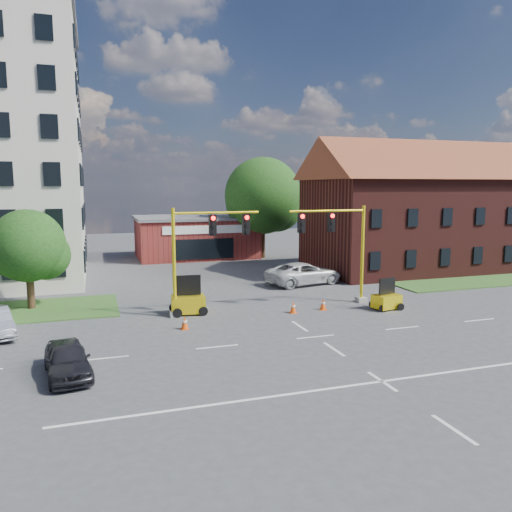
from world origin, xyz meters
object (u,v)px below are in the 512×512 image
(trailer_east, at_px, (387,300))
(sedan_dark, at_px, (67,359))
(signal_mast_west, at_px, (203,248))
(trailer_west, at_px, (188,302))
(pickup_white, at_px, (304,273))
(signal_mast_east, at_px, (340,242))

(trailer_east, distance_m, sedan_dark, 18.73)
(trailer_east, bearing_deg, signal_mast_west, 155.86)
(trailer_west, distance_m, sedan_dark, 10.23)
(trailer_west, xyz_separation_m, sedan_dark, (-6.26, -8.09, -0.00))
(pickup_white, relative_size, sedan_dark, 1.49)
(trailer_east, bearing_deg, signal_mast_east, 121.49)
(signal_mast_west, distance_m, trailer_east, 11.55)
(signal_mast_west, xyz_separation_m, trailer_west, (-0.81, 0.43, -3.24))
(signal_mast_west, height_order, sedan_dark, signal_mast_west)
(sedan_dark, bearing_deg, signal_mast_east, 18.12)
(signal_mast_west, xyz_separation_m, sedan_dark, (-7.07, -7.66, -3.24))
(signal_mast_east, relative_size, sedan_dark, 1.55)
(signal_mast_west, bearing_deg, trailer_east, -11.37)
(signal_mast_east, distance_m, trailer_west, 10.07)
(trailer_east, height_order, sedan_dark, trailer_east)
(signal_mast_west, relative_size, pickup_white, 1.04)
(trailer_west, xyz_separation_m, pickup_white, (10.02, 6.15, 0.14))
(trailer_west, bearing_deg, signal_mast_east, 2.99)
(signal_mast_west, distance_m, sedan_dark, 10.92)
(signal_mast_east, distance_m, sedan_dark, 17.84)
(signal_mast_east, bearing_deg, trailer_west, 177.39)
(signal_mast_west, distance_m, pickup_white, 11.74)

